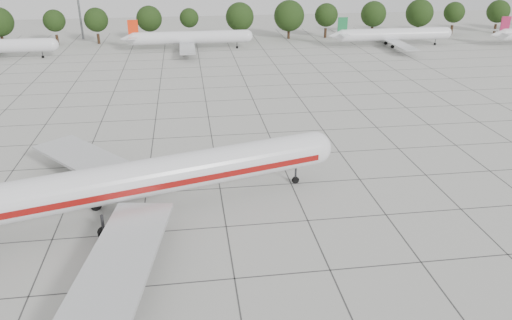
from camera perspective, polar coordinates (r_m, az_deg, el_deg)
The scene contains 6 objects.
ground at distance 55.17m, azimuth -4.14°, elevation -3.26°, with size 260.00×260.00×0.00m, color #AEAEA7.
apron_joints at distance 68.80m, azimuth -5.07°, elevation 2.48°, with size 170.00×170.00×0.02m, color #383838.
main_airliner at distance 49.16m, azimuth -17.12°, elevation -2.79°, with size 47.11×36.25×11.22m.
bg_airliner_c at distance 125.04m, azimuth -7.55°, elevation 13.69°, with size 28.24×27.20×7.40m.
bg_airliner_d at distance 132.51m, azimuth 15.41°, elevation 13.64°, with size 28.24×27.20×7.40m.
tree_line at distance 135.56m, azimuth -12.11°, elevation 15.51°, with size 249.86×8.44×10.22m.
Camera 1 is at (-2.87, -48.87, 25.44)m, focal length 35.00 mm.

